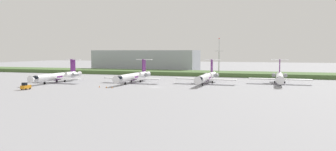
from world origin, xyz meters
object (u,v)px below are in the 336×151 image
regional_jet_second (134,76)px  safety_cone_mid_marker (106,87)px  regional_jet_fourth (280,77)px  antenna_mast (219,60)px  baggage_tug (26,86)px  regional_jet_third (207,77)px  safety_cone_front_marker (99,87)px  safety_cone_rear_marker (112,87)px  regional_jet_nearest (58,76)px

regional_jet_second → safety_cone_mid_marker: (-1.42, -19.74, -2.26)m
regional_jet_fourth → antenna_mast: 47.25m
regional_jet_second → baggage_tug: size_ratio=9.69×
regional_jet_third → safety_cone_front_marker: regional_jet_third is taller
regional_jet_fourth → regional_jet_second: bearing=-166.2°
regional_jet_third → safety_cone_front_marker: 40.30m
antenna_mast → safety_cone_rear_marker: (-24.46, -69.85, -7.68)m
regional_jet_fourth → antenna_mast: size_ratio=1.63×
regional_jet_nearest → baggage_tug: bearing=-77.6°
regional_jet_fourth → safety_cone_rear_marker: size_ratio=56.36×
safety_cone_rear_marker → safety_cone_mid_marker: bearing=-179.1°
regional_jet_nearest → regional_jet_third: bearing=13.2°
baggage_tug → safety_cone_mid_marker: 25.53m
regional_jet_third → safety_cone_front_marker: (-32.21, -24.12, -2.26)m
baggage_tug → safety_cone_rear_marker: bearing=27.4°
antenna_mast → baggage_tug: bearing=-120.6°
regional_jet_fourth → safety_cone_front_marker: (-58.62, -32.48, -2.26)m
safety_cone_front_marker → safety_cone_mid_marker: (2.95, -0.58, 0.00)m
safety_cone_mid_marker → safety_cone_rear_marker: 2.10m
antenna_mast → safety_cone_rear_marker: bearing=-109.3°
regional_jet_third → antenna_mast: (-2.70, 45.17, 5.42)m
safety_cone_front_marker → baggage_tug: bearing=-145.6°
regional_jet_fourth → safety_cone_front_marker: size_ratio=56.36×
safety_cone_rear_marker → regional_jet_fourth: bearing=31.7°
regional_jet_third → safety_cone_front_marker: size_ratio=56.36×
regional_jet_second → regional_jet_third: same height
regional_jet_nearest → regional_jet_third: size_ratio=1.00×
regional_jet_third → baggage_tug: size_ratio=9.69×
regional_jet_nearest → baggage_tug: 24.57m
regional_jet_fourth → antenna_mast: bearing=128.3°
safety_cone_mid_marker → safety_cone_rear_marker: size_ratio=1.00×
regional_jet_fourth → antenna_mast: (-29.12, 36.82, 5.42)m
safety_cone_front_marker → safety_cone_mid_marker: size_ratio=1.00×
regional_jet_nearest → safety_cone_rear_marker: (29.58, -11.33, -2.26)m
regional_jet_second → safety_cone_mid_marker: 19.92m
regional_jet_third → regional_jet_fourth: bearing=17.6°
regional_jet_third → regional_jet_fourth: same height
regional_jet_nearest → safety_cone_rear_marker: size_ratio=56.36×
safety_cone_mid_marker → regional_jet_third: bearing=40.2°
regional_jet_third → safety_cone_front_marker: bearing=-143.2°
baggage_tug → safety_cone_mid_marker: size_ratio=5.82×
regional_jet_second → safety_cone_front_marker: (-4.37, -19.15, -2.26)m
antenna_mast → safety_cone_rear_marker: 74.40m
regional_jet_nearest → regional_jet_second: bearing=16.2°
regional_jet_second → regional_jet_third: (27.84, 4.97, 0.00)m
regional_jet_third → safety_cone_rear_marker: 36.76m
baggage_tug → safety_cone_rear_marker: 27.39m
regional_jet_nearest → regional_jet_second: size_ratio=1.00×
regional_jet_third → baggage_tug: regional_jet_third is taller
regional_jet_fourth → safety_cone_rear_marker: bearing=-148.3°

